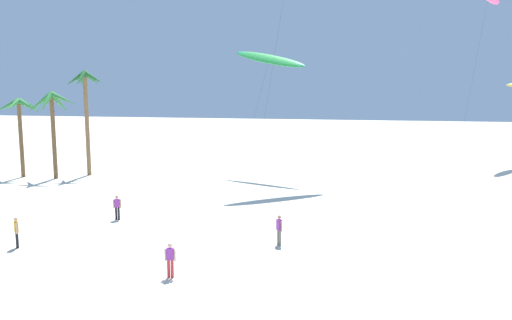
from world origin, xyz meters
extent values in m
cylinder|color=brown|center=(-23.18, 38.01, 4.06)|extent=(0.39, 0.39, 8.12)
cone|color=#33843D|center=(-21.91, 37.99, 7.66)|extent=(2.75, 0.60, 1.46)
cone|color=#33843D|center=(-23.06, 39.03, 7.23)|extent=(0.86, 2.46, 2.21)
cone|color=#33843D|center=(-24.17, 38.59, 7.39)|extent=(2.52, 1.79, 1.93)
cone|color=#33843D|center=(-24.15, 37.55, 7.28)|extent=(2.48, 1.57, 2.12)
cone|color=#33843D|center=(-23.00, 36.93, 7.33)|extent=(0.98, 2.59, 2.04)
cylinder|color=brown|center=(-26.87, 38.00, 3.75)|extent=(0.38, 0.38, 7.50)
cone|color=#33843D|center=(-25.82, 38.08, 6.95)|extent=(2.41, 0.74, 1.60)
cone|color=#33843D|center=(-26.35, 38.95, 7.00)|extent=(1.65, 2.37, 1.52)
cone|color=#33843D|center=(-27.72, 38.77, 7.18)|extent=(2.19, 2.05, 1.18)
cone|color=#33843D|center=(-27.74, 37.39, 6.96)|extent=(2.26, 1.83, 1.58)
cone|color=#33843D|center=(-26.60, 36.92, 7.08)|extent=(1.14, 2.49, 1.37)
cylinder|color=olive|center=(-21.19, 40.58, 5.08)|extent=(0.40, 0.40, 10.17)
cone|color=#23662D|center=(-20.25, 40.61, 9.68)|extent=(2.15, 0.61, 1.46)
cone|color=#23662D|center=(-20.99, 41.48, 9.64)|extent=(1.02, 2.18, 1.54)
cone|color=#23662D|center=(-21.81, 41.14, 9.52)|extent=(1.87, 1.76, 1.74)
cone|color=#23662D|center=(-21.88, 40.04, 9.57)|extent=(1.96, 1.73, 1.65)
cone|color=#23662D|center=(-21.09, 39.72, 9.57)|extent=(0.80, 2.11, 1.66)
ellipsoid|color=green|center=(-3.63, 45.11, 11.52)|extent=(8.25, 4.80, 2.75)
ellipsoid|color=#19B2B7|center=(-3.63, 45.11, 11.55)|extent=(7.99, 4.25, 2.18)
cylinder|color=#4C4C51|center=(-4.84, 43.66, 5.71)|extent=(2.43, 2.93, 11.43)
cylinder|color=#4C4C51|center=(17.23, 57.73, 9.78)|extent=(3.66, 7.14, 19.56)
cylinder|color=#4C4C51|center=(-2.24, 39.77, 9.85)|extent=(1.71, 6.83, 19.71)
cylinder|color=red|center=(-1.84, 17.06, 0.42)|extent=(0.14, 0.14, 0.84)
cylinder|color=red|center=(-2.00, 17.03, 0.42)|extent=(0.14, 0.14, 0.84)
cube|color=purple|center=(-1.92, 17.05, 1.10)|extent=(0.33, 0.25, 0.53)
cylinder|color=beige|center=(-1.72, 17.08, 1.06)|extent=(0.09, 0.09, 0.56)
cylinder|color=beige|center=(-2.13, 17.01, 1.06)|extent=(0.09, 0.09, 0.56)
sphere|color=beige|center=(-1.92, 17.05, 1.50)|extent=(0.21, 0.21, 0.21)
cylinder|color=black|center=(-9.30, 25.50, 0.43)|extent=(0.14, 0.14, 0.86)
cylinder|color=black|center=(-9.46, 25.45, 0.43)|extent=(0.14, 0.14, 0.86)
cube|color=purple|center=(-9.38, 25.48, 1.12)|extent=(0.35, 0.28, 0.53)
cylinder|color=tan|center=(-9.18, 25.54, 1.08)|extent=(0.09, 0.09, 0.56)
cylinder|color=tan|center=(-9.58, 25.41, 1.08)|extent=(0.09, 0.09, 0.56)
sphere|color=tan|center=(-9.38, 25.48, 1.52)|extent=(0.21, 0.21, 0.21)
cylinder|color=slate|center=(1.95, 22.75, 0.42)|extent=(0.14, 0.14, 0.84)
cylinder|color=slate|center=(1.83, 22.86, 0.42)|extent=(0.14, 0.14, 0.84)
cube|color=purple|center=(1.89, 22.80, 1.14)|extent=(0.35, 0.35, 0.59)
cylinder|color=tan|center=(2.04, 22.66, 1.10)|extent=(0.09, 0.09, 0.56)
cylinder|color=tan|center=(1.74, 22.95, 1.10)|extent=(0.09, 0.09, 0.56)
sphere|color=tan|center=(1.89, 22.80, 1.57)|extent=(0.21, 0.21, 0.21)
cylinder|color=black|center=(-11.54, 18.92, 0.43)|extent=(0.14, 0.14, 0.87)
cylinder|color=black|center=(-11.65, 19.04, 0.43)|extent=(0.14, 0.14, 0.87)
cube|color=orange|center=(-11.60, 18.98, 1.16)|extent=(0.35, 0.36, 0.58)
cylinder|color=tan|center=(-11.45, 18.83, 1.12)|extent=(0.09, 0.09, 0.56)
cylinder|color=tan|center=(-11.74, 19.13, 1.12)|extent=(0.09, 0.09, 0.56)
sphere|color=tan|center=(-11.60, 18.98, 1.58)|extent=(0.21, 0.21, 0.21)
camera|label=1|loc=(6.82, -2.21, 8.19)|focal=34.02mm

